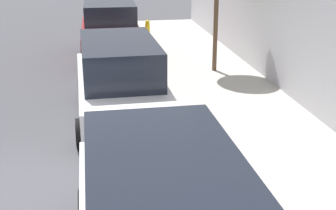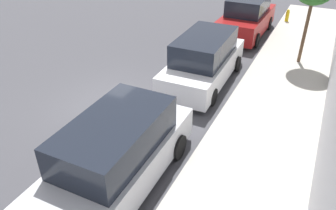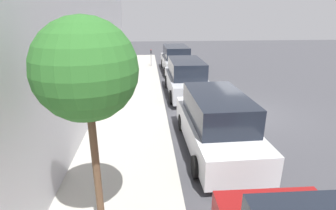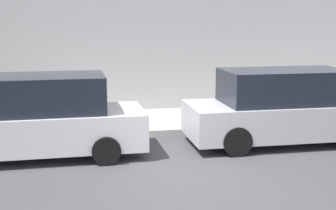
{
  "view_description": "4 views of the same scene",
  "coord_description": "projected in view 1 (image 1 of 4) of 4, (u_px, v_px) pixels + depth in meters",
  "views": [
    {
      "loc": [
        1.52,
        -7.38,
        4.09
      ],
      "look_at": [
        2.92,
        1.11,
        1.0
      ],
      "focal_mm": 50.0,
      "sensor_mm": 36.0,
      "label": 1
    },
    {
      "loc": [
        5.96,
        -7.86,
        6.02
      ],
      "look_at": [
        2.37,
        -0.57,
        1.0
      ],
      "focal_mm": 35.0,
      "sensor_mm": 36.0,
      "label": 2
    },
    {
      "loc": [
        4.27,
        10.66,
        4.33
      ],
      "look_at": [
        3.53,
        1.44,
        1.0
      ],
      "focal_mm": 28.0,
      "sensor_mm": 36.0,
      "label": 3
    },
    {
      "loc": [
        -8.75,
        2.02,
        3.19
      ],
      "look_at": [
        2.72,
        -0.09,
        1.0
      ],
      "focal_mm": 50.0,
      "sensor_mm": 36.0,
      "label": 4
    }
  ],
  "objects": [
    {
      "name": "fire_hydrant",
      "position": [
        148.0,
        28.0,
        19.62
      ],
      "size": [
        0.2,
        0.2,
        0.69
      ],
      "color": "gold",
      "rests_on": "sidewalk"
    },
    {
      "name": "parked_minivan_third",
      "position": [
        120.0,
        82.0,
        10.88
      ],
      "size": [
        2.02,
        4.95,
        1.9
      ],
      "color": "silver",
      "rests_on": "ground_plane"
    },
    {
      "name": "parked_suv_fourth",
      "position": [
        110.0,
        32.0,
        16.49
      ],
      "size": [
        2.08,
        4.83,
        1.98
      ],
      "color": "maroon",
      "rests_on": "ground_plane"
    },
    {
      "name": "ground_plane",
      "position": [
        11.0,
        191.0,
        8.0
      ],
      "size": [
        60.0,
        60.0,
        0.0
      ],
      "primitive_type": "plane",
      "color": "#424247"
    },
    {
      "name": "sidewalk",
      "position": [
        289.0,
        165.0,
        8.75
      ],
      "size": [
        3.06,
        32.0,
        0.15
      ],
      "color": "#B2ADA3",
      "rests_on": "ground_plane"
    }
  ]
}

